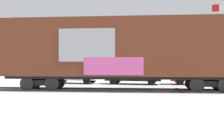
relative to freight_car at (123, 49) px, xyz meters
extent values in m
plane|color=#B2B5BC|center=(-0.88, 0.00, -2.77)|extent=(260.00, 260.00, 0.00)
cube|color=#4C4742|center=(0.06, -0.71, -2.73)|extent=(59.83, 4.74, 0.08)
cube|color=#4C4742|center=(-0.05, 0.72, -2.73)|extent=(59.83, 4.74, 0.08)
cube|color=#423323|center=(3.67, 0.29, -2.74)|extent=(0.43, 2.51, 0.07)
cube|color=#423323|center=(6.37, 0.50, -2.74)|extent=(0.43, 2.51, 0.07)
cube|color=#5B2B19|center=(0.00, 0.00, 0.07)|extent=(16.17, 4.14, 3.74)
cube|color=#2D2823|center=(0.00, 0.00, 2.06)|extent=(15.17, 1.57, 0.24)
cube|color=#999999|center=(-2.07, -1.63, 0.17)|extent=(3.51, 0.30, 2.05)
cube|color=#CC4C8C|center=(-0.41, -1.51, -1.14)|extent=(3.67, 0.31, 1.10)
cube|color=black|center=(0.00, 0.00, -1.89)|extent=(15.75, 2.81, 0.20)
cube|color=black|center=(-5.47, -0.42, -2.26)|extent=(2.19, 1.47, 0.36)
cylinder|color=black|center=(-6.26, -1.20, -2.31)|extent=(0.93, 0.19, 0.92)
cylinder|color=black|center=(-6.37, 0.23, -2.31)|extent=(0.93, 0.19, 0.92)
cylinder|color=black|center=(-4.57, -1.07, -2.31)|extent=(0.93, 0.19, 0.92)
cylinder|color=black|center=(-4.68, 0.36, -2.31)|extent=(0.93, 0.19, 0.92)
cube|color=black|center=(5.47, 0.43, -2.26)|extent=(2.19, 1.47, 0.36)
cylinder|color=black|center=(4.68, -0.36, -2.31)|extent=(0.93, 0.19, 0.92)
cylinder|color=black|center=(4.57, 1.08, -2.31)|extent=(0.93, 0.19, 0.92)
cylinder|color=black|center=(6.27, 1.21, -2.31)|extent=(0.93, 0.19, 0.92)
cylinder|color=silver|center=(7.77, 10.42, 1.17)|extent=(0.12, 0.12, 7.88)
sphere|color=#D8CC66|center=(7.77, 10.42, 5.19)|extent=(0.18, 0.18, 0.18)
cube|color=red|center=(8.47, 10.24, 4.64)|extent=(1.30, 0.36, 0.73)
cube|color=white|center=(8.79, 10.15, 4.64)|extent=(0.66, 0.21, 0.73)
cube|color=slate|center=(-0.88, 76.08, 2.32)|extent=(111.41, 41.03, 10.17)
cube|color=#9E9384|center=(3.73, 63.77, 8.53)|extent=(6.68, 4.80, 2.27)
cube|color=brown|center=(-4.02, 63.77, 9.05)|extent=(6.65, 4.78, 3.29)
cube|color=brown|center=(8.42, 63.77, 8.81)|extent=(4.05, 4.39, 2.82)
cone|color=#193D23|center=(-25.64, 62.06, 9.74)|extent=(2.34, 2.34, 4.69)
cone|color=#193D23|center=(-32.77, 65.18, 9.34)|extent=(1.94, 1.94, 3.88)
cone|color=#193D23|center=(-23.64, 63.32, 9.63)|extent=(2.23, 2.23, 4.45)
cube|color=#B7BABF|center=(-5.07, 5.33, -2.11)|extent=(4.27, 2.04, 0.67)
cube|color=#2D333D|center=(-5.14, 5.33, -1.49)|extent=(1.90, 1.74, 0.57)
cylinder|color=black|center=(-3.61, 6.13, -2.45)|extent=(0.65, 0.25, 0.64)
cylinder|color=black|center=(-3.69, 4.39, -2.45)|extent=(0.65, 0.25, 0.64)
cylinder|color=black|center=(-6.45, 6.27, -2.45)|extent=(0.65, 0.25, 0.64)
cylinder|color=black|center=(-6.53, 4.52, -2.45)|extent=(0.65, 0.25, 0.64)
cube|color=black|center=(0.25, 5.31, -2.15)|extent=(4.82, 2.02, 0.61)
cube|color=#2D333D|center=(0.13, 5.32, -1.51)|extent=(2.38, 1.72, 0.67)
cylinder|color=black|center=(1.90, 6.08, -2.45)|extent=(0.65, 0.25, 0.64)
cylinder|color=black|center=(1.81, 4.38, -2.45)|extent=(0.65, 0.25, 0.64)
cylinder|color=black|center=(-1.32, 6.24, -2.45)|extent=(0.65, 0.25, 0.64)
cylinder|color=black|center=(-1.40, 4.55, -2.45)|extent=(0.65, 0.25, 0.64)
cube|color=#B21E1E|center=(5.68, 5.76, -2.09)|extent=(4.56, 1.80, 0.73)
cube|color=#2D333D|center=(5.37, 5.75, -1.35)|extent=(2.49, 1.61, 0.74)
cylinder|color=black|center=(7.22, 6.61, -2.45)|extent=(0.64, 0.22, 0.64)
cylinder|color=black|center=(7.23, 4.92, -2.45)|extent=(0.64, 0.22, 0.64)
cylinder|color=black|center=(4.12, 6.59, -2.45)|extent=(0.64, 0.22, 0.64)
cylinder|color=black|center=(4.13, 4.90, -2.45)|extent=(0.64, 0.22, 0.64)
camera|label=1|loc=(2.13, -16.97, -0.99)|focal=41.14mm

